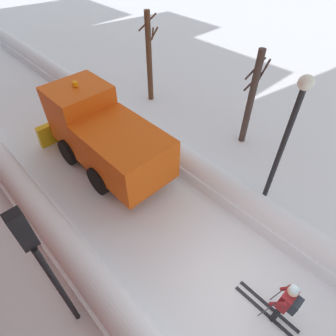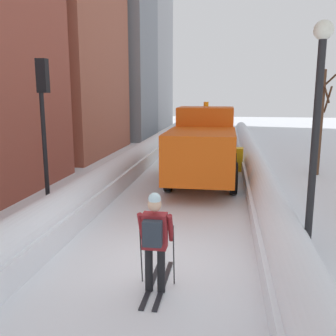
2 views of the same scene
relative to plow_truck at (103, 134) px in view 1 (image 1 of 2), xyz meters
name	(u,v)px [view 1 (image 1 of 2)]	position (x,y,z in m)	size (l,w,h in m)	color
ground_plane	(59,135)	(-0.59, 3.17, -1.48)	(80.00, 80.00, 0.00)	white
snowbank_right	(106,107)	(2.12, 3.17, -1.11)	(1.10, 36.00, 0.91)	white
plow_truck	(103,134)	(0.00, 0.00, 0.00)	(3.20, 5.98, 3.12)	#DB510F
skier	(285,302)	(-0.31, -8.03, -0.48)	(0.62, 1.80, 1.81)	black
traffic_light_pole	(39,257)	(-4.08, -4.34, 1.58)	(0.28, 0.42, 4.36)	black
street_lamp	(287,134)	(2.73, -5.68, 1.65)	(0.40, 0.40, 4.90)	black
bare_tree_near	(251,99)	(5.29, -2.98, 0.65)	(0.59, 0.85, 4.12)	#41312C
bare_tree_mid	(149,58)	(4.72, 2.67, 0.81)	(0.70, 0.99, 4.42)	#4F3120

